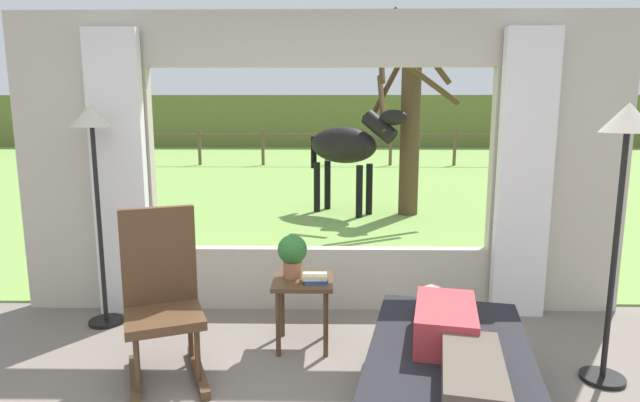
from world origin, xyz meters
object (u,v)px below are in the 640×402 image
rocking_chair (162,296)px  horse (347,146)px  side_table (303,292)px  potted_plant (292,253)px  recliner_sofa (449,386)px  book_stack (315,278)px  floor_lamp_left (94,148)px  reclining_person (453,339)px  floor_lamp_right (624,160)px  pasture_tree (408,126)px

rocking_chair → horse: (1.40, 5.41, 0.61)m
side_table → potted_plant: size_ratio=1.63×
potted_plant → recliner_sofa: bearing=-47.0°
potted_plant → book_stack: size_ratio=1.71×
floor_lamp_left → reclining_person: bearing=-29.0°
floor_lamp_right → horse: floor_lamp_right is taller
book_stack → recliner_sofa: bearing=-49.0°
floor_lamp_left → floor_lamp_right: bearing=-13.4°
recliner_sofa → book_stack: size_ratio=9.88×
potted_plant → book_stack: 0.26m
recliner_sofa → pasture_tree: size_ratio=0.56×
floor_lamp_right → potted_plant: bearing=165.5°
side_table → pasture_tree: 5.26m
horse → pasture_tree: 1.04m
recliner_sofa → horse: 6.01m
side_table → floor_lamp_left: floor_lamp_left is taller
potted_plant → pasture_tree: bearing=72.2°
reclining_person → pasture_tree: (0.61, 5.94, 0.96)m
book_stack → floor_lamp_left: bearing=165.3°
horse → pasture_tree: size_ratio=0.52×
floor_lamp_right → horse: size_ratio=1.04×
side_table → pasture_tree: pasture_tree is taller
side_table → potted_plant: (-0.08, 0.06, 0.28)m
horse → floor_lamp_left: bearing=9.0°
reclining_person → floor_lamp_right: (1.12, 0.53, 0.93)m
pasture_tree → recliner_sofa: bearing=-96.0°
rocking_chair → side_table: bearing=4.0°
book_stack → floor_lamp_left: floor_lamp_left is taller
reclining_person → pasture_tree: pasture_tree is taller
rocking_chair → potted_plant: 0.97m
potted_plant → floor_lamp_right: 2.26m
recliner_sofa → book_stack: (-0.78, 0.89, 0.33)m
potted_plant → horse: (0.57, 4.91, 0.45)m
reclining_person → book_stack: (-0.78, 0.94, 0.03)m
rocking_chair → book_stack: size_ratio=5.99×
floor_lamp_right → pasture_tree: size_ratio=0.54×
horse → recliner_sofa: bearing=37.8°
book_stack → floor_lamp_left: 2.02m
reclining_person → horse: (-0.37, 5.98, 0.63)m
rocking_chair → recliner_sofa: bearing=-38.0°
floor_lamp_right → reclining_person: bearing=-154.7°
rocking_chair → book_stack: 1.06m
rocking_chair → side_table: size_ratio=2.15×
book_stack → horse: bearing=85.4°
rocking_chair → floor_lamp_left: size_ratio=0.62×
recliner_sofa → rocking_chair: 1.88m
floor_lamp_left → floor_lamp_right: 3.75m
recliner_sofa → floor_lamp_right: floor_lamp_right is taller
pasture_tree → floor_lamp_right: bearing=-84.6°
floor_lamp_left → horse: (2.15, 4.58, -0.30)m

